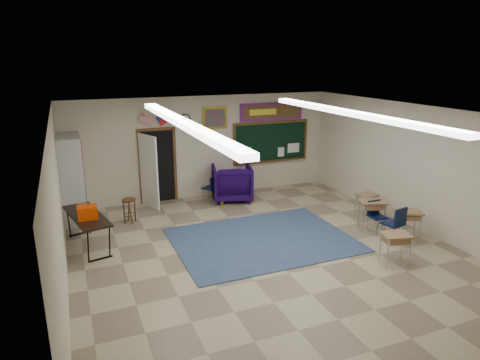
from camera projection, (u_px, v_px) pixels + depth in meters
name	position (u px, v px, depth m)	size (l,w,h in m)	color
floor	(270.00, 256.00, 9.08)	(9.00, 9.00, 0.00)	tan
back_wall	(204.00, 147.00, 12.66)	(8.00, 0.04, 3.00)	beige
front_wall	(455.00, 301.00, 4.66)	(8.00, 0.04, 3.00)	beige
left_wall	(59.00, 215.00, 7.20)	(0.04, 9.00, 3.00)	beige
right_wall	(423.00, 170.00, 10.12)	(0.04, 9.00, 3.00)	beige
ceiling	(273.00, 114.00, 8.25)	(8.00, 9.00, 0.04)	silver
area_rug	(262.00, 240.00, 9.86)	(4.00, 3.00, 0.02)	#364A68
fluorescent_strips	(273.00, 117.00, 8.26)	(3.86, 6.00, 0.10)	white
doorway	(155.00, 167.00, 12.10)	(1.10, 0.89, 2.16)	black
chalkboard	(271.00, 143.00, 13.44)	(2.55, 0.14, 1.30)	#583419
bulletin_board	(272.00, 112.00, 13.17)	(2.10, 0.05, 0.55)	red
framed_art_print	(215.00, 118.00, 12.52)	(0.75, 0.05, 0.65)	olive
wall_clock	(185.00, 119.00, 12.20)	(0.32, 0.05, 0.32)	black
wall_flags	(155.00, 117.00, 11.83)	(1.16, 0.06, 0.70)	red
storage_cabinet	(72.00, 179.00, 10.84)	(0.59, 1.25, 2.20)	#B6B5B0
wingback_armchair	(232.00, 183.00, 12.52)	(1.11, 1.14, 1.04)	#150532
student_chair_reading	(210.00, 189.00, 12.44)	(0.38, 0.38, 0.76)	black
student_chair_desk_a	(393.00, 224.00, 9.63)	(0.44, 0.44, 0.87)	black
student_chair_desk_b	(377.00, 217.00, 10.19)	(0.38, 0.38, 0.77)	black
student_desk_front_left	(372.00, 213.00, 10.37)	(0.74, 0.65, 0.74)	olive
student_desk_front_right	(366.00, 204.00, 11.17)	(0.56, 0.43, 0.64)	olive
student_desk_back_left	(395.00, 248.00, 8.60)	(0.65, 0.55, 0.67)	olive
student_desk_back_right	(407.00, 224.00, 9.78)	(0.71, 0.63, 0.70)	olive
folding_table	(88.00, 229.00, 9.42)	(0.96, 1.89, 1.03)	black
wooden_stool	(130.00, 210.00, 10.83)	(0.35, 0.35, 0.62)	#4E3117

